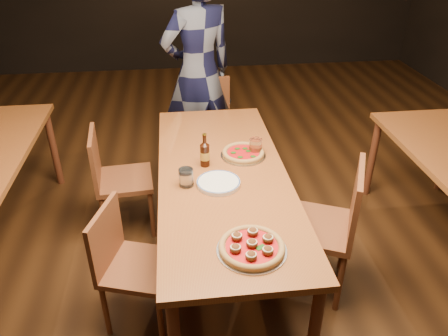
{
  "coord_description": "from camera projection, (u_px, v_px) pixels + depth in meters",
  "views": [
    {
      "loc": [
        -0.27,
        -2.31,
        2.17
      ],
      "look_at": [
        0.0,
        -0.05,
        0.82
      ],
      "focal_mm": 35.0,
      "sensor_mm": 36.0,
      "label": 1
    }
  ],
  "objects": [
    {
      "name": "diner",
      "position": [
        198.0,
        73.0,
        3.81
      ],
      "size": [
        0.81,
        0.69,
        1.88
      ],
      "primitive_type": "imported",
      "rotation": [
        0.0,
        0.0,
        3.57
      ],
      "color": "black",
      "rests_on": "ground"
    },
    {
      "name": "chair_main_nw",
      "position": [
        139.0,
        267.0,
        2.5
      ],
      "size": [
        0.48,
        0.48,
        0.82
      ],
      "primitive_type": null,
      "rotation": [
        0.0,
        0.0,
        1.26
      ],
      "color": "brown",
      "rests_on": "ground"
    },
    {
      "name": "chair_main_sw",
      "position": [
        125.0,
        179.0,
        3.27
      ],
      "size": [
        0.44,
        0.44,
        0.86
      ],
      "primitive_type": null,
      "rotation": [
        0.0,
        0.0,
        1.66
      ],
      "color": "brown",
      "rests_on": "ground"
    },
    {
      "name": "chair_main_e",
      "position": [
        316.0,
        225.0,
        2.72
      ],
      "size": [
        0.59,
        0.59,
        0.95
      ],
      "primitive_type": null,
      "rotation": [
        0.0,
        0.0,
        -1.99
      ],
      "color": "brown",
      "rests_on": "ground"
    },
    {
      "name": "beer_bottle",
      "position": [
        205.0,
        155.0,
        2.77
      ],
      "size": [
        0.06,
        0.06,
        0.22
      ],
      "rotation": [
        0.0,
        0.0,
        -0.25
      ],
      "color": "black",
      "rests_on": "table_main"
    },
    {
      "name": "pizza_meatball",
      "position": [
        252.0,
        247.0,
        2.1
      ],
      "size": [
        0.34,
        0.34,
        0.06
      ],
      "rotation": [
        0.0,
        0.0,
        0.04
      ],
      "color": "#B7B7BF",
      "rests_on": "table_main"
    },
    {
      "name": "plate_stack",
      "position": [
        218.0,
        183.0,
        2.61
      ],
      "size": [
        0.26,
        0.26,
        0.03
      ],
      "primitive_type": "cylinder",
      "color": "white",
      "rests_on": "table_main"
    },
    {
      "name": "ground",
      "position": [
        223.0,
        263.0,
        3.1
      ],
      "size": [
        9.0,
        9.0,
        0.0
      ],
      "primitive_type": "plane",
      "color": "black"
    },
    {
      "name": "amber_glass",
      "position": [
        256.0,
        147.0,
        2.92
      ],
      "size": [
        0.09,
        0.09,
        0.11
      ],
      "primitive_type": "cylinder",
      "color": "#AC3B13",
      "rests_on": "table_main"
    },
    {
      "name": "pizza_margherita",
      "position": [
        243.0,
        153.0,
        2.91
      ],
      "size": [
        0.3,
        0.3,
        0.04
      ],
      "rotation": [
        0.0,
        0.0,
        0.11
      ],
      "color": "#B7B7BF",
      "rests_on": "table_main"
    },
    {
      "name": "chair_end",
      "position": [
        212.0,
        131.0,
        3.9
      ],
      "size": [
        0.48,
        0.48,
        0.93
      ],
      "primitive_type": null,
      "rotation": [
        0.0,
        0.0,
        0.13
      ],
      "color": "brown",
      "rests_on": "ground"
    },
    {
      "name": "table_main",
      "position": [
        223.0,
        183.0,
        2.76
      ],
      "size": [
        0.8,
        2.0,
        0.75
      ],
      "color": "brown",
      "rests_on": "ground"
    },
    {
      "name": "water_glass",
      "position": [
        186.0,
        177.0,
        2.58
      ],
      "size": [
        0.09,
        0.09,
        0.11
      ],
      "primitive_type": "cylinder",
      "color": "white",
      "rests_on": "table_main"
    }
  ]
}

